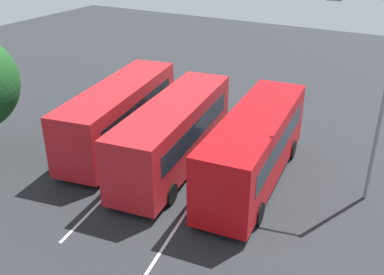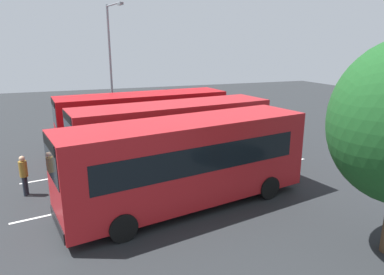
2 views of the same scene
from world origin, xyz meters
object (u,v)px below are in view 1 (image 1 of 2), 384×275
(pedestrian, at_px, (223,103))
(street_lamp, at_px, (379,92))
(bus_far_left, at_px, (255,146))
(bus_center_left, at_px, (174,132))
(bus_center_right, at_px, (120,113))

(pedestrian, bearing_deg, street_lamp, 85.39)
(bus_far_left, height_order, bus_center_left, same)
(bus_center_left, height_order, bus_center_right, same)
(street_lamp, bearing_deg, bus_center_right, -6.97)
(bus_far_left, xyz_separation_m, bus_center_right, (0.09, 7.68, 0.00))
(bus_center_left, bearing_deg, street_lamp, -87.30)
(bus_center_right, bearing_deg, bus_far_left, -100.74)
(bus_far_left, xyz_separation_m, pedestrian, (6.03, 4.47, -0.83))
(bus_center_left, bearing_deg, pedestrian, -2.71)
(bus_far_left, xyz_separation_m, street_lamp, (0.98, -4.63, 3.08))
(bus_far_left, distance_m, bus_center_right, 7.69)
(bus_far_left, xyz_separation_m, bus_center_left, (-0.55, 3.93, 0.00))
(bus_center_right, bearing_deg, bus_center_left, -109.76)
(bus_center_right, xyz_separation_m, street_lamp, (0.89, -12.31, 3.08))
(pedestrian, xyz_separation_m, street_lamp, (-5.05, -9.10, 3.91))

